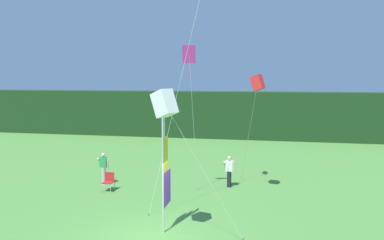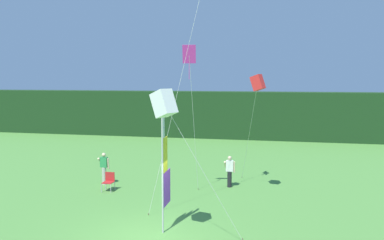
# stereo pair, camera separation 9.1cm
# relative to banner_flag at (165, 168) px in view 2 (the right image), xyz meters

# --- Properties ---
(ground_plane) EXTENTS (120.00, 120.00, 0.00)m
(ground_plane) POSITION_rel_banner_flag_xyz_m (-0.32, -0.67, -2.26)
(ground_plane) COLOR #518E3D
(distant_treeline) EXTENTS (80.00, 2.40, 4.20)m
(distant_treeline) POSITION_rel_banner_flag_xyz_m (-0.32, 22.36, -0.16)
(distant_treeline) COLOR #193819
(distant_treeline) RESTS_ON ground
(banner_flag) EXTENTS (0.06, 1.03, 4.72)m
(banner_flag) POSITION_rel_banner_flag_xyz_m (0.00, 0.00, 0.00)
(banner_flag) COLOR #B7B7BC
(banner_flag) RESTS_ON ground
(person_near_banner) EXTENTS (0.55, 0.48, 1.65)m
(person_near_banner) POSITION_rel_banner_flag_xyz_m (-4.71, 5.20, -1.38)
(person_near_banner) COLOR #B7B2A3
(person_near_banner) RESTS_ON ground
(person_mid_field) EXTENTS (0.55, 0.48, 1.58)m
(person_mid_field) POSITION_rel_banner_flag_xyz_m (1.65, 6.02, -1.42)
(person_mid_field) COLOR black
(person_mid_field) RESTS_ON ground
(folding_chair) EXTENTS (0.51, 0.51, 0.89)m
(folding_chair) POSITION_rel_banner_flag_xyz_m (-4.01, 4.18, -1.75)
(folding_chair) COLOR #BCBCC1
(folding_chair) RESTS_ON ground
(kite_magenta_diamond_0) EXTENTS (0.62, 1.44, 6.90)m
(kite_magenta_diamond_0) POSITION_rel_banner_flag_xyz_m (0.04, 4.03, 3.89)
(kite_magenta_diamond_0) COLOR brown
(kite_magenta_diamond_0) RESTS_ON ground
(kite_white_box_1) EXTENTS (3.02, 1.11, 5.12)m
(kite_white_box_1) POSITION_rel_banner_flag_xyz_m (0.30, -1.07, 2.37)
(kite_white_box_1) COLOR brown
(kite_white_box_1) RESTS_ON ground
(kite_red_box_2) EXTENTS (1.29, 3.81, 5.62)m
(kite_red_box_2) POSITION_rel_banner_flag_xyz_m (3.02, 4.49, 2.96)
(kite_red_box_2) COLOR brown
(kite_red_box_2) RESTS_ON ground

